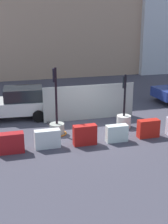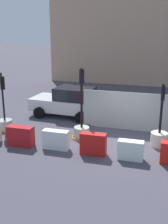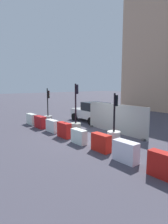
{
  "view_description": "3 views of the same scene",
  "coord_description": "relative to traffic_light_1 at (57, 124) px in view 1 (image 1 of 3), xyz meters",
  "views": [
    {
      "loc": [
        -4.09,
        -13.9,
        5.68
      ],
      "look_at": [
        -0.43,
        -0.16,
        1.09
      ],
      "focal_mm": 50.98,
      "sensor_mm": 36.0,
      "label": 1
    },
    {
      "loc": [
        1.9,
        -11.55,
        4.98
      ],
      "look_at": [
        -1.51,
        -0.1,
        1.32
      ],
      "focal_mm": 45.8,
      "sensor_mm": 36.0,
      "label": 2
    },
    {
      "loc": [
        8.5,
        -7.27,
        3.13
      ],
      "look_at": [
        -1.12,
        0.4,
        1.33
      ],
      "focal_mm": 29.91,
      "sensor_mm": 36.0,
      "label": 3
    }
  ],
  "objects": [
    {
      "name": "site_fence_panel",
      "position": [
        2.09,
        1.68,
        0.4
      ],
      "size": [
        4.98,
        0.5,
        1.89
      ],
      "color": "#A0A6A0",
      "rests_on": "ground_plane"
    },
    {
      "name": "traffic_light_2",
      "position": [
        3.44,
        0.08,
        -0.04
      ],
      "size": [
        0.72,
        0.72,
        2.69
      ],
      "color": "beige",
      "rests_on": "ground_plane"
    },
    {
      "name": "construction_barrier_4",
      "position": [
        2.44,
        -1.58,
        -0.13
      ],
      "size": [
        0.98,
        0.39,
        0.77
      ],
      "color": "white",
      "rests_on": "ground_plane"
    },
    {
      "name": "ground_plane",
      "position": [
        1.69,
        -0.13,
        -0.51
      ],
      "size": [
        120.0,
        120.0,
        0.0
      ],
      "primitive_type": "plane",
      "color": "#464450"
    },
    {
      "name": "construction_barrier_2",
      "position": [
        -0.68,
        -1.47,
        -0.11
      ],
      "size": [
        1.1,
        0.39,
        0.81
      ],
      "color": "white",
      "rests_on": "ground_plane"
    },
    {
      "name": "traffic_light_1",
      "position": [
        0.0,
        0.0,
        0.0
      ],
      "size": [
        0.91,
        0.91,
        3.2
      ],
      "color": "#A8AC9E",
      "rests_on": "ground_plane"
    },
    {
      "name": "construction_barrier_1",
      "position": [
        -2.24,
        -1.58,
        -0.08
      ],
      "size": [
        1.14,
        0.45,
        0.86
      ],
      "color": "#B0191D",
      "rests_on": "ground_plane"
    },
    {
      "name": "construction_barrier_5",
      "position": [
        4.04,
        -1.47,
        -0.1
      ],
      "size": [
        1.0,
        0.41,
        0.84
      ],
      "color": "red",
      "rests_on": "ground_plane"
    },
    {
      "name": "car_white_van",
      "position": [
        -1.65,
        2.98,
        0.32
      ],
      "size": [
        4.11,
        2.41,
        1.67
      ],
      "color": "silver",
      "rests_on": "ground_plane"
    },
    {
      "name": "construction_barrier_3",
      "position": [
        0.96,
        -1.56,
        -0.07
      ],
      "size": [
        1.03,
        0.39,
        0.9
      ],
      "color": "red",
      "rests_on": "ground_plane"
    }
  ]
}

